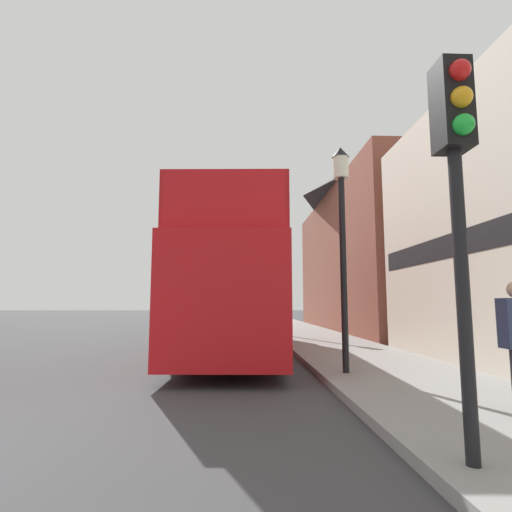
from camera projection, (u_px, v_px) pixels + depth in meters
The scene contains 8 objects.
ground_plane at pixel (173, 329), 23.82m from camera, with size 144.00×144.00×0.00m, color #3D3D3F.
sidewalk at pixel (299, 331), 21.14m from camera, with size 3.22×108.00×0.14m.
brick_terrace_rear at pixel (378, 241), 22.45m from camera, with size 6.00×16.34×10.00m.
tour_bus at pixel (237, 292), 11.90m from camera, with size 2.96×9.79×4.05m.
parked_car_ahead_of_bus at pixel (249, 319), 19.87m from camera, with size 1.82×4.24×1.54m.
traffic_signal at pixel (456, 161), 3.61m from camera, with size 0.28×0.42×3.58m.
lamp_post_nearest at pixel (342, 214), 8.22m from camera, with size 0.35×0.35×4.61m.
lamp_post_second at pixel (284, 257), 17.55m from camera, with size 0.35×0.35×4.98m.
Camera 1 is at (3.95, -3.35, 1.48)m, focal length 28.00 mm.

